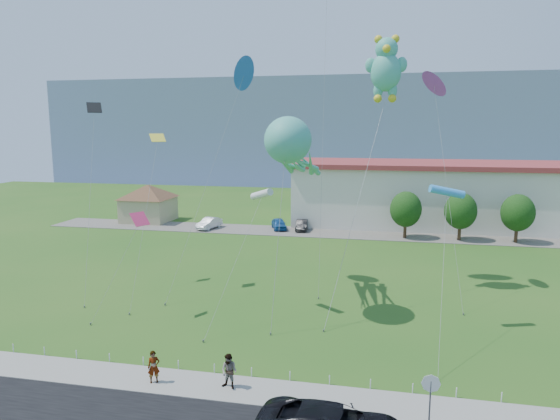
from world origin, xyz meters
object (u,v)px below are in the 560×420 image
object	(u,v)px
teddy_bear_kite	(386,67)
pedestrian_left	(154,367)
pavilion	(148,199)
octopus_kite	(291,149)
stop_sign	(431,389)
pedestrian_right	(229,371)
parked_car_black	(302,225)
warehouse	(531,195)
parked_car_blue	(279,224)
parked_car_silver	(209,223)

from	to	relation	value
teddy_bear_kite	pedestrian_left	bearing A→B (deg)	-120.42
pavilion	octopus_kite	xyz separation A→B (m)	(25.16, -29.21, 8.17)
stop_sign	pedestrian_right	distance (m)	9.37
parked_car_black	octopus_kite	world-z (taller)	octopus_kite
pavilion	pedestrian_right	size ratio (longest dim) A/B	5.32
warehouse	pedestrian_right	xyz separation A→B (m)	(-25.72, -46.79, -3.16)
parked_car_black	octopus_kite	distance (m)	29.29
parked_car_black	teddy_bear_kite	size ratio (longest dim) A/B	0.20
parked_car_black	pedestrian_right	bearing A→B (deg)	-91.13
stop_sign	pavilion	bearing A→B (deg)	128.44
octopus_kite	parked_car_blue	bearing A→B (deg)	103.45
octopus_kite	pedestrian_left	bearing A→B (deg)	-111.78
warehouse	parked_car_silver	bearing A→B (deg)	-166.60
pedestrian_left	parked_car_black	xyz separation A→B (m)	(1.14, 38.90, -0.21)
parked_car_silver	warehouse	bearing A→B (deg)	27.04
pavilion	parked_car_black	bearing A→B (deg)	-5.57
parked_car_blue	teddy_bear_kite	bearing A→B (deg)	-78.42
parked_car_blue	parked_car_silver	bearing A→B (deg)	169.59
parked_car_blue	octopus_kite	distance (m)	29.78
warehouse	parked_car_blue	xyz separation A→B (m)	(-31.32, -8.09, -3.39)
warehouse	teddy_bear_kite	world-z (taller)	teddy_bear_kite
octopus_kite	teddy_bear_kite	distance (m)	10.76
warehouse	stop_sign	xyz separation A→B (m)	(-16.50, -48.21, -2.26)
pedestrian_left	octopus_kite	bearing A→B (deg)	39.43
pedestrian_left	octopus_kite	world-z (taller)	octopus_kite
pedestrian_left	octopus_kite	xyz separation A→B (m)	(4.71, 11.79, 10.28)
parked_car_black	octopus_kite	xyz separation A→B (m)	(3.57, -27.11, 10.49)
parked_car_silver	pedestrian_right	bearing A→B (deg)	-55.30
pedestrian_right	octopus_kite	world-z (taller)	octopus_kite
parked_car_silver	parked_car_blue	world-z (taller)	parked_car_silver
pavilion	parked_car_blue	xyz separation A→B (m)	(18.68, -2.09, -2.29)
octopus_kite	stop_sign	bearing A→B (deg)	-57.31
teddy_bear_kite	octopus_kite	bearing A→B (deg)	-132.73
pedestrian_right	teddy_bear_kite	distance (m)	25.30
parked_car_black	pavilion	bearing A→B (deg)	169.32
pavilion	stop_sign	world-z (taller)	pavilion
pedestrian_left	pedestrian_right	size ratio (longest dim) A/B	0.94
warehouse	pavilion	bearing A→B (deg)	-173.16
pedestrian_left	parked_car_silver	xyz separation A→B (m)	(-10.51, 37.46, -0.16)
pedestrian_left	teddy_bear_kite	xyz separation A→B (m)	(10.78, 18.37, 16.24)
warehouse	parked_car_black	distance (m)	29.74
parked_car_blue	parked_car_black	bearing A→B (deg)	-20.12
pedestrian_left	parked_car_blue	distance (m)	38.96
parked_car_silver	teddy_bear_kite	bearing A→B (deg)	-28.25
warehouse	parked_car_blue	distance (m)	32.53
pedestrian_right	teddy_bear_kite	world-z (taller)	teddy_bear_kite
pedestrian_right	parked_car_black	world-z (taller)	pedestrian_right
pavilion	teddy_bear_kite	bearing A→B (deg)	-35.93
parked_car_silver	pavilion	bearing A→B (deg)	174.03
pedestrian_left	octopus_kite	size ratio (longest dim) A/B	0.12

